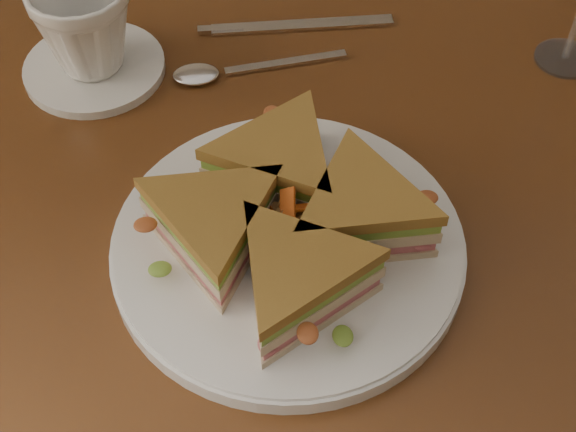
{
  "coord_description": "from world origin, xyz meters",
  "views": [
    {
      "loc": [
        -0.06,
        -0.48,
        1.3
      ],
      "look_at": [
        -0.02,
        -0.07,
        0.8
      ],
      "focal_mm": 50.0,
      "sensor_mm": 36.0,
      "label": 1
    }
  ],
  "objects_px": {
    "sandwich_wedges": "(288,220)",
    "coffee_cup": "(85,27)",
    "saucer": "(95,68)",
    "knife": "(289,26)",
    "plate": "(288,247)",
    "table": "(297,252)",
    "spoon": "(218,72)"
  },
  "relations": [
    {
      "from": "coffee_cup",
      "to": "saucer",
      "type": "bearing_deg",
      "value": 0.0
    },
    {
      "from": "saucer",
      "to": "knife",
      "type": "bearing_deg",
      "value": 13.44
    },
    {
      "from": "table",
      "to": "knife",
      "type": "relative_size",
      "value": 5.58
    },
    {
      "from": "table",
      "to": "plate",
      "type": "distance_m",
      "value": 0.13
    },
    {
      "from": "plate",
      "to": "saucer",
      "type": "xyz_separation_m",
      "value": [
        -0.17,
        0.25,
        -0.0
      ]
    },
    {
      "from": "table",
      "to": "spoon",
      "type": "height_order",
      "value": "spoon"
    },
    {
      "from": "sandwich_wedges",
      "to": "saucer",
      "type": "relative_size",
      "value": 1.79
    },
    {
      "from": "spoon",
      "to": "knife",
      "type": "height_order",
      "value": "spoon"
    },
    {
      "from": "table",
      "to": "spoon",
      "type": "bearing_deg",
      "value": 111.52
    },
    {
      "from": "saucer",
      "to": "coffee_cup",
      "type": "xyz_separation_m",
      "value": [
        0.0,
        0.0,
        0.05
      ]
    },
    {
      "from": "spoon",
      "to": "saucer",
      "type": "bearing_deg",
      "value": 164.24
    },
    {
      "from": "sandwich_wedges",
      "to": "spoon",
      "type": "height_order",
      "value": "sandwich_wedges"
    },
    {
      "from": "sandwich_wedges",
      "to": "plate",
      "type": "bearing_deg",
      "value": -135.0
    },
    {
      "from": "plate",
      "to": "saucer",
      "type": "relative_size",
      "value": 2.06
    },
    {
      "from": "sandwich_wedges",
      "to": "knife",
      "type": "xyz_separation_m",
      "value": [
        0.03,
        0.3,
        -0.04
      ]
    },
    {
      "from": "plate",
      "to": "saucer",
      "type": "distance_m",
      "value": 0.31
    },
    {
      "from": "sandwich_wedges",
      "to": "coffee_cup",
      "type": "xyz_separation_m",
      "value": [
        -0.17,
        0.25,
        0.01
      ]
    },
    {
      "from": "sandwich_wedges",
      "to": "knife",
      "type": "distance_m",
      "value": 0.31
    },
    {
      "from": "sandwich_wedges",
      "to": "coffee_cup",
      "type": "distance_m",
      "value": 0.31
    },
    {
      "from": "plate",
      "to": "coffee_cup",
      "type": "relative_size",
      "value": 2.97
    },
    {
      "from": "plate",
      "to": "knife",
      "type": "height_order",
      "value": "plate"
    },
    {
      "from": "spoon",
      "to": "knife",
      "type": "relative_size",
      "value": 0.85
    },
    {
      "from": "table",
      "to": "sandwich_wedges",
      "type": "bearing_deg",
      "value": -103.3
    },
    {
      "from": "knife",
      "to": "spoon",
      "type": "bearing_deg",
      "value": -138.65
    },
    {
      "from": "knife",
      "to": "coffee_cup",
      "type": "xyz_separation_m",
      "value": [
        -0.21,
        -0.05,
        0.05
      ]
    },
    {
      "from": "coffee_cup",
      "to": "knife",
      "type": "bearing_deg",
      "value": 26.37
    },
    {
      "from": "spoon",
      "to": "coffee_cup",
      "type": "relative_size",
      "value": 1.81
    },
    {
      "from": "table",
      "to": "spoon",
      "type": "distance_m",
      "value": 0.2
    },
    {
      "from": "spoon",
      "to": "plate",
      "type": "bearing_deg",
      "value": -85.53
    },
    {
      "from": "spoon",
      "to": "saucer",
      "type": "height_order",
      "value": "same"
    },
    {
      "from": "saucer",
      "to": "coffee_cup",
      "type": "distance_m",
      "value": 0.05
    },
    {
      "from": "knife",
      "to": "coffee_cup",
      "type": "distance_m",
      "value": 0.22
    }
  ]
}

